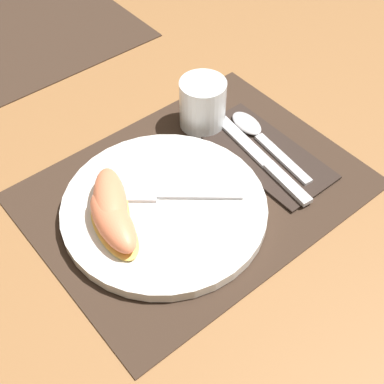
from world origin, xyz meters
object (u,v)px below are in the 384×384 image
plate (164,208)px  fork (163,194)px  spoon (256,132)px  citrus_wedge_1 (112,221)px  citrus_wedge_0 (110,204)px  juice_glass (203,106)px  knife (261,158)px

plate → fork: fork is taller
fork → spoon: bearing=5.1°
citrus_wedge_1 → citrus_wedge_0: bearing=61.2°
spoon → citrus_wedge_0: 0.26m
juice_glass → knife: juice_glass is taller
spoon → citrus_wedge_0: citrus_wedge_0 is taller
juice_glass → plate: bearing=-145.9°
juice_glass → citrus_wedge_0: (-0.22, -0.07, -0.00)m
plate → fork: (0.01, 0.01, 0.01)m
citrus_wedge_1 → fork: bearing=3.5°
juice_glass → knife: 0.12m
spoon → citrus_wedge_1: (-0.28, -0.02, 0.02)m
plate → knife: bearing=-4.2°
plate → citrus_wedge_1: size_ratio=2.32×
knife → fork: size_ratio=1.42×
citrus_wedge_0 → juice_glass: bearing=18.5°
citrus_wedge_0 → citrus_wedge_1: citrus_wedge_0 is taller
spoon → citrus_wedge_1: 0.28m
spoon → fork: size_ratio=1.15×
fork → citrus_wedge_0: citrus_wedge_0 is taller
plate → citrus_wedge_1: 0.08m
knife → citrus_wedge_0: (-0.23, 0.05, 0.03)m
spoon → fork: bearing=-174.9°
plate → juice_glass: size_ratio=3.54×
citrus_wedge_0 → citrus_wedge_1: (-0.01, -0.02, -0.00)m
fork → plate: bearing=-120.8°
juice_glass → fork: size_ratio=0.50×
fork → citrus_wedge_0: size_ratio=1.16×
plate → spoon: 0.20m
fork → citrus_wedge_1: bearing=-176.5°
citrus_wedge_0 → citrus_wedge_1: bearing=-118.8°
juice_glass → knife: (0.01, -0.12, -0.03)m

